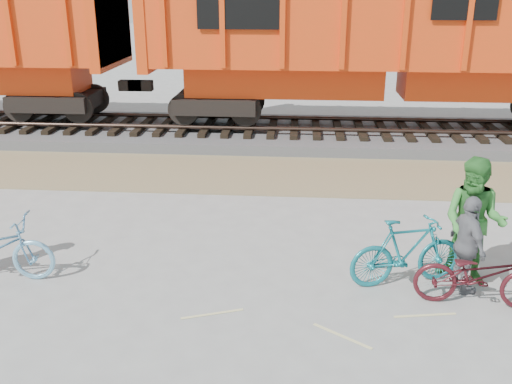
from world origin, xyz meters
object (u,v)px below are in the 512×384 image
Objects in this scene: hopper_car_center at (395,36)px; person_woman at (467,245)px; bicycle_teal at (407,252)px; person_man at (474,221)px; bicycle_maroon at (480,275)px.

person_woman is at bearing -90.40° from hopper_car_center.
hopper_car_center is at bearing -22.09° from bicycle_teal.
hopper_car_center reaches higher than person_man.
hopper_car_center is 7.01× the size of person_man.
person_man is at bearing -38.35° from person_woman.
hopper_car_center is 9.58m from bicycle_maroon.
bicycle_teal reaches higher than bicycle_maroon.
bicycle_teal is at bearing -140.64° from person_man.
bicycle_teal is at bearing 65.34° from bicycle_maroon.
person_woman reaches higher than bicycle_teal.
hopper_car_center is 9.17× the size of person_woman.
person_man reaches higher than bicycle_maroon.
person_man is at bearing 1.29° from bicycle_maroon.
person_man is (1.00, 0.20, 0.45)m from bicycle_teal.
hopper_car_center is at bearing 118.70° from person_man.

